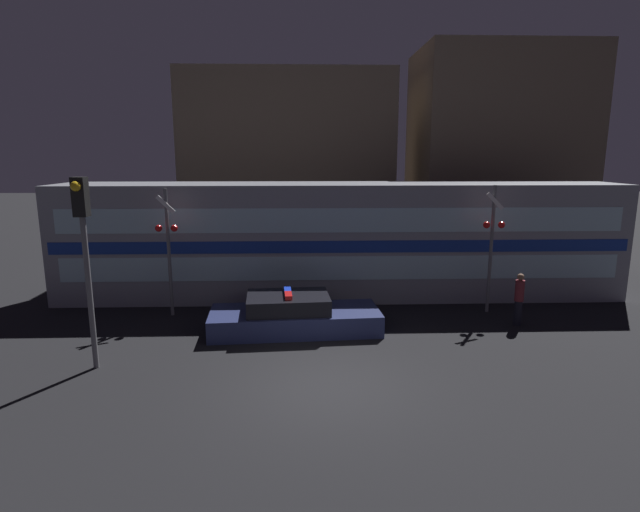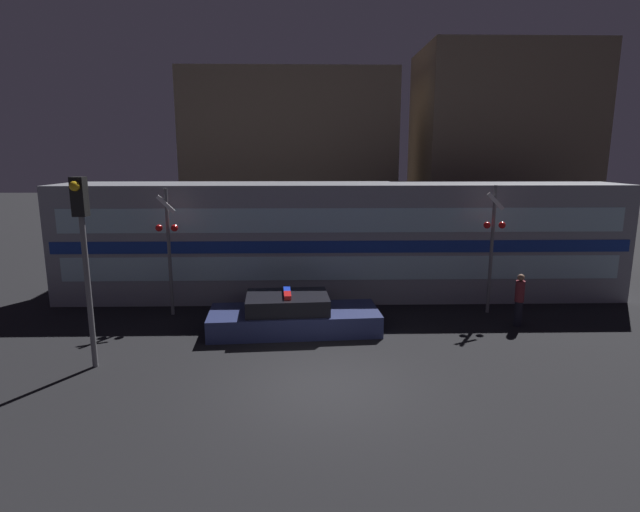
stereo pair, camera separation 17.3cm
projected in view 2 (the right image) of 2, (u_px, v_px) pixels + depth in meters
ground_plane at (324, 386)px, 11.17m from camera, size 120.00×120.00×0.00m
train at (341, 240)px, 18.22m from camera, size 20.00×2.90×4.10m
police_car at (293, 316)px, 14.64m from camera, size 5.05×2.22×1.22m
pedestrian at (519, 299)px, 14.98m from camera, size 0.27×0.27×1.61m
crossing_signal_near at (492, 241)px, 15.94m from camera, size 0.70×0.28×4.16m
crossing_signal_far at (168, 244)px, 15.72m from camera, size 0.70×0.28×4.08m
traffic_light_corner at (83, 236)px, 11.56m from camera, size 0.30×0.46×4.60m
building_left at (291, 165)px, 25.91m from camera, size 10.44×4.85×9.14m
building_center at (498, 154)px, 25.82m from camera, size 8.30×5.60×10.31m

